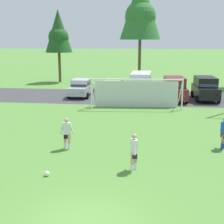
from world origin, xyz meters
TOP-DOWN VIEW (x-y plane):
  - ground_plane at (0.00, 15.00)m, footprint 400.00×400.00m
  - parking_lot_strip at (0.00, 22.34)m, footprint 52.00×8.40m
  - soccer_ball at (-2.30, 3.31)m, footprint 0.22×0.22m
  - soccer_goal at (0.65, 17.43)m, footprint 7.55×2.52m
  - player_striker_near at (1.23, 4.36)m, footprint 0.33×0.75m
  - player_midfield_center at (-2.35, 6.66)m, footprint 0.75×0.33m
  - player_defender_far at (5.68, 7.77)m, footprint 0.33×0.75m
  - parked_car_slot_far_left at (-5.13, 22.10)m, footprint 2.06×4.21m
  - parked_car_slot_left at (-1.91, 22.16)m, footprint 2.18×4.27m
  - parked_car_slot_center_left at (0.87, 21.56)m, footprint 2.29×4.85m
  - parked_car_slot_center at (4.03, 21.20)m, footprint 2.36×4.71m
  - parked_car_slot_center_right at (6.93, 21.75)m, footprint 2.26×4.66m
  - tree_left_edge at (-10.49, 32.87)m, footprint 3.57×3.57m
  - tree_mid_left at (0.29, 31.74)m, footprint 5.06×5.06m

SIDE VIEW (x-z plane):
  - ground_plane at x=0.00m, z-range 0.00..0.00m
  - parking_lot_strip at x=0.00m, z-range 0.00..0.01m
  - soccer_ball at x=-2.30m, z-range 0.00..0.22m
  - player_striker_near at x=1.23m, z-range 0.00..1.64m
  - player_midfield_center at x=-2.35m, z-range 0.00..1.64m
  - player_defender_far at x=5.68m, z-range 0.00..1.64m
  - parked_car_slot_far_left at x=-5.13m, z-range 0.02..1.74m
  - parked_car_slot_left at x=-1.91m, z-range 0.02..1.74m
  - parked_car_slot_center at x=4.03m, z-range 0.03..2.19m
  - parked_car_slot_center_right at x=6.93m, z-range 0.03..2.19m
  - soccer_goal at x=0.65m, z-range 0.01..2.58m
  - parked_car_slot_center_left at x=0.87m, z-range 0.08..2.60m
  - tree_left_edge at x=-10.49m, z-range 1.78..11.29m
  - tree_mid_left at x=0.29m, z-range 2.54..16.04m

